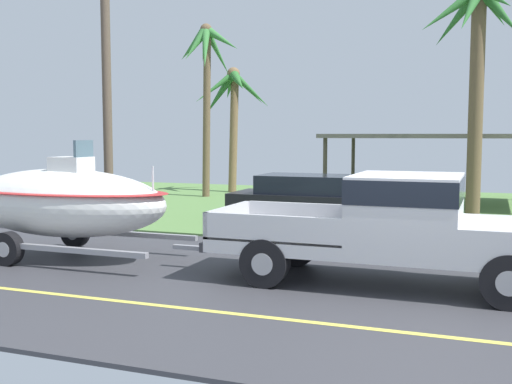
# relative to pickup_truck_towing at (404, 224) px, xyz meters

# --- Properties ---
(ground) EXTENTS (36.00, 22.00, 0.11)m
(ground) POSITION_rel_pickup_truck_towing_xyz_m (0.23, 7.72, -1.03)
(ground) COLOR #38383D
(pickup_truck_towing) EXTENTS (5.82, 2.04, 1.83)m
(pickup_truck_towing) POSITION_rel_pickup_truck_towing_xyz_m (0.00, 0.00, 0.00)
(pickup_truck_towing) COLOR silver
(pickup_truck_towing) RESTS_ON ground
(boat_on_trailer) EXTENTS (6.00, 2.29, 2.36)m
(boat_on_trailer) POSITION_rel_pickup_truck_towing_xyz_m (-6.74, 0.00, 0.10)
(boat_on_trailer) COLOR gray
(boat_on_trailer) RESTS_ON ground
(parked_sedan_near) EXTENTS (4.66, 1.81, 1.38)m
(parked_sedan_near) POSITION_rel_pickup_truck_towing_xyz_m (-3.15, 6.00, -0.35)
(parked_sedan_near) COLOR black
(parked_sedan_near) RESTS_ON ground
(carport_awning) EXTENTS (7.68, 5.01, 2.49)m
(carport_awning) POSITION_rel_pickup_truck_towing_xyz_m (-0.33, 12.32, 1.36)
(carport_awning) COLOR #4C4238
(carport_awning) RESTS_ON ground
(palm_tree_near_right) EXTENTS (3.02, 3.22, 5.27)m
(palm_tree_near_right) POSITION_rel_pickup_truck_towing_xyz_m (-8.94, 14.05, 2.92)
(palm_tree_near_right) COLOR brown
(palm_tree_near_right) RESTS_ON ground
(palm_tree_mid) EXTENTS (2.56, 2.93, 6.71)m
(palm_tree_mid) POSITION_rel_pickup_truck_towing_xyz_m (-9.11, 11.80, 4.15)
(palm_tree_mid) COLOR brown
(palm_tree_mid) RESTS_ON ground
(palm_tree_far_left) EXTENTS (2.97, 3.18, 6.92)m
(palm_tree_far_left) POSITION_rel_pickup_truck_towing_xyz_m (0.76, 8.94, 4.06)
(palm_tree_far_left) COLOR brown
(palm_tree_far_left) RESTS_ON ground
(utility_pole) EXTENTS (0.24, 1.80, 8.75)m
(utility_pole) POSITION_rel_pickup_truck_towing_xyz_m (-8.24, 3.86, 3.51)
(utility_pole) COLOR brown
(utility_pole) RESTS_ON ground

